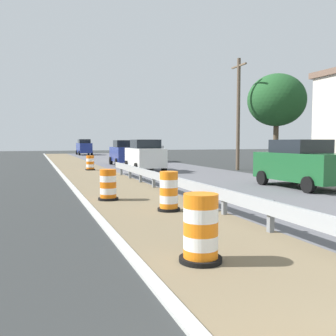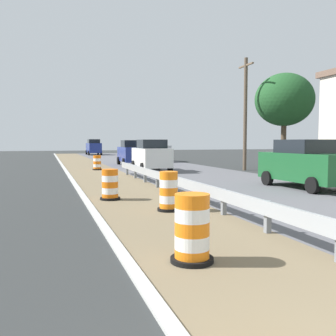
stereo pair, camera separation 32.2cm
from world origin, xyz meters
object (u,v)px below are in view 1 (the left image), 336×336
(car_mid_far_lane, at_px, (302,164))
(car_distant_a, at_px, (147,151))
(traffic_barrel_mid, at_px, (108,186))
(car_trailing_far_lane, at_px, (145,155))
(traffic_barrel_close, at_px, (169,193))
(car_lead_far_lane, at_px, (125,153))
(car_lead_near_lane, at_px, (84,147))
(utility_pole_mid, at_px, (238,112))
(car_trailing_near_lane, at_px, (134,150))
(traffic_barrel_nearest, at_px, (201,231))
(traffic_barrel_far, at_px, (90,164))

(car_mid_far_lane, relative_size, car_distant_a, 1.10)
(traffic_barrel_mid, relative_size, car_trailing_far_lane, 0.23)
(traffic_barrel_close, xyz_separation_m, car_mid_far_lane, (7.13, 3.12, 0.51))
(traffic_barrel_close, xyz_separation_m, car_lead_far_lane, (3.49, 20.21, 0.52))
(car_lead_near_lane, relative_size, utility_pole_mid, 0.64)
(car_trailing_near_lane, bearing_deg, traffic_barrel_mid, -15.98)
(traffic_barrel_close, height_order, car_lead_near_lane, car_lead_near_lane)
(traffic_barrel_close, relative_size, car_trailing_far_lane, 0.25)
(car_trailing_near_lane, xyz_separation_m, utility_pole_mid, (2.66, -17.52, 2.94))
(traffic_barrel_nearest, distance_m, traffic_barrel_mid, 6.94)
(traffic_barrel_mid, xyz_separation_m, car_lead_far_lane, (4.74, 17.69, 0.56))
(traffic_barrel_mid, distance_m, car_lead_near_lane, 42.95)
(car_lead_far_lane, height_order, car_trailing_far_lane, car_trailing_far_lane)
(traffic_barrel_nearest, xyz_separation_m, traffic_barrel_far, (1.09, 20.28, -0.06))
(car_lead_near_lane, xyz_separation_m, car_trailing_near_lane, (3.54, -15.16, -0.16))
(traffic_barrel_mid, height_order, car_distant_a, car_distant_a)
(car_lead_far_lane, bearing_deg, traffic_barrel_close, 171.79)
(traffic_barrel_close, xyz_separation_m, traffic_barrel_far, (0.04, 15.87, -0.06))
(car_trailing_far_lane, bearing_deg, traffic_barrel_close, 168.37)
(traffic_barrel_close, height_order, traffic_barrel_mid, traffic_barrel_close)
(car_trailing_near_lane, distance_m, car_lead_far_lane, 10.41)
(utility_pole_mid, bearing_deg, car_trailing_near_lane, 98.63)
(traffic_barrel_far, xyz_separation_m, car_trailing_far_lane, (3.25, -2.09, 0.58))
(traffic_barrel_far, xyz_separation_m, car_mid_far_lane, (7.08, -12.75, 0.57))
(traffic_barrel_far, relative_size, car_lead_near_lane, 0.21)
(car_lead_far_lane, relative_size, car_trailing_far_lane, 0.96)
(car_lead_near_lane, bearing_deg, utility_pole_mid, -169.55)
(traffic_barrel_far, relative_size, utility_pole_mid, 0.13)
(car_trailing_far_lane, xyz_separation_m, car_distant_a, (3.43, 11.03, 0.03))
(car_distant_a, bearing_deg, traffic_barrel_nearest, -16.51)
(traffic_barrel_mid, relative_size, car_lead_near_lane, 0.22)
(traffic_barrel_nearest, height_order, traffic_barrel_mid, traffic_barrel_nearest)
(car_mid_far_lane, distance_m, utility_pole_mid, 10.13)
(traffic_barrel_far, distance_m, utility_pole_mid, 10.61)
(traffic_barrel_nearest, relative_size, utility_pole_mid, 0.15)
(traffic_barrel_far, bearing_deg, car_lead_near_lane, 83.65)
(traffic_barrel_mid, bearing_deg, traffic_barrel_nearest, -88.33)
(traffic_barrel_close, distance_m, car_lead_far_lane, 20.52)
(utility_pole_mid, bearing_deg, traffic_barrel_mid, -137.02)
(traffic_barrel_nearest, distance_m, utility_pole_mid, 20.25)
(traffic_barrel_nearest, height_order, car_distant_a, car_distant_a)
(car_mid_far_lane, relative_size, utility_pole_mid, 0.60)
(traffic_barrel_close, distance_m, car_lead_near_lane, 45.35)
(traffic_barrel_close, height_order, car_mid_far_lane, car_mid_far_lane)
(car_distant_a, bearing_deg, car_lead_far_lane, -36.73)
(car_lead_near_lane, distance_m, utility_pole_mid, 33.38)
(traffic_barrel_mid, distance_m, car_trailing_far_lane, 12.15)
(car_lead_far_lane, bearing_deg, traffic_barrel_far, 143.14)
(traffic_barrel_far, xyz_separation_m, car_lead_far_lane, (3.45, 4.34, 0.58))
(traffic_barrel_mid, bearing_deg, utility_pole_mid, 42.98)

